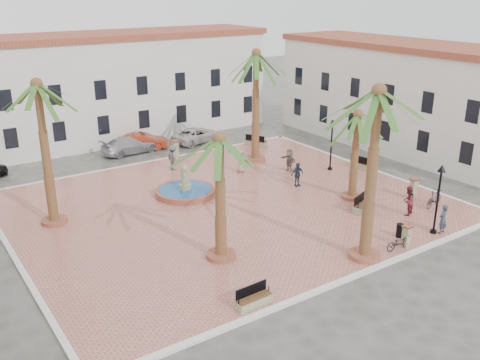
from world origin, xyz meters
The scene contains 35 objects.
ground centered at (0.00, 0.00, 0.00)m, with size 120.00×120.00×0.00m, color #56544F.
plaza centered at (0.00, 0.00, 0.07)m, with size 26.00×22.00×0.15m, color #C47162.
kerb_n centered at (0.00, 11.00, 0.08)m, with size 26.30×0.30×0.16m, color silver.
kerb_s centered at (0.00, -11.00, 0.08)m, with size 26.30×0.30×0.16m, color silver.
kerb_e centered at (13.00, 0.00, 0.08)m, with size 0.30×22.30×0.16m, color silver.
kerb_w centered at (-13.00, 0.00, 0.08)m, with size 0.30×22.30×0.16m, color silver.
building_north centered at (0.00, 19.99, 4.77)m, with size 30.40×7.40×9.50m.
building_east centered at (19.99, 2.00, 4.52)m, with size 7.40×26.40×9.00m.
fountain centered at (-1.41, 3.00, 0.43)m, with size 4.01×4.01×2.07m.
palm_nw centered at (-10.03, 3.37, 7.53)m, with size 4.90×4.90×8.59m.
palm_sw centered at (-4.13, -5.81, 5.71)m, with size 5.05×5.05×6.71m.
palm_s centered at (2.01, -9.99, 7.88)m, with size 5.34×5.34×9.03m.
palm_e centered at (7.44, -3.71, 5.09)m, with size 4.59×4.59×5.98m.
palm_ne centered at (6.86, 6.46, 7.71)m, with size 5.25×5.25×8.83m.
bench_s centered at (-5.31, -10.38, 0.41)m, with size 1.78×0.61×0.93m.
bench_se centered at (6.57, -5.60, 0.45)m, with size 2.10×1.26×1.06m.
bench_e centered at (12.38, 0.07, 0.44)m, with size 0.98×2.06×1.04m.
bench_ne centered at (9.30, 9.74, 0.44)m, with size 1.41×1.97×1.01m.
lamppost_s centered at (7.41, -10.15, 2.92)m, with size 0.44×0.44×4.09m.
lamppost_e centered at (10.25, 1.38, 2.82)m, with size 0.43×0.43×3.94m.
bollard_se centered at (4.70, -10.40, 0.79)m, with size 0.47×0.47×1.24m.
bollard_n centered at (1.72, 10.40, 0.95)m, with size 0.60×0.60×1.55m.
bollard_e centered at (10.69, -6.03, 0.87)m, with size 0.57×0.57×1.38m.
litter_bin centered at (5.39, -9.41, 0.54)m, with size 0.40×0.40×0.78m, color black.
cyclist_a centered at (7.79, -10.40, 1.00)m, with size 0.62×0.41×1.71m, color #2E3547.
bicycle_a centered at (4.14, -10.40, 0.57)m, with size 0.56×1.61×0.85m, color black.
cyclist_b centered at (8.23, -7.58, 1.06)m, with size 0.89×0.69×1.83m, color maroon.
bicycle_b centered at (10.65, -7.69, 0.71)m, with size 0.53×1.86×1.12m, color black.
pedestrian_fountain_a centered at (4.24, 4.66, 0.99)m, with size 0.82×0.54×1.69m, color #9A8262.
pedestrian_fountain_b centered at (5.86, 0.04, 1.02)m, with size 1.02×0.42×1.73m, color #29364E.
pedestrian_north centered at (0.33, 8.09, 1.11)m, with size 1.25×0.72×1.93m, color #4D4D52.
pedestrian_east centered at (7.42, 2.86, 1.01)m, with size 1.60×0.51×1.73m, color #6E6256.
car_red centered at (0.88, 14.83, 0.71)m, with size 1.50×4.30×1.42m, color #9F2D19.
car_silver centered at (-0.55, 14.35, 0.70)m, with size 1.96×4.81×1.40m, color #AFAEB7.
car_white centered at (5.85, 14.15, 0.67)m, with size 2.23×4.84×1.34m, color beige.
Camera 1 is at (-17.14, -26.75, 13.39)m, focal length 40.00 mm.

